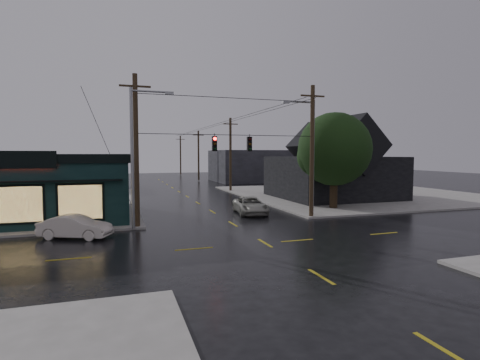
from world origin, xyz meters
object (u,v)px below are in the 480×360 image
object	(u,v)px
corner_tree	(334,149)
utility_pole_ne	(311,218)
suv_silver	(250,205)
utility_pole_nw	(138,228)
sedan_cream	(75,227)

from	to	relation	value
corner_tree	utility_pole_ne	xyz separation A→B (m)	(-4.13, -3.40, -5.36)
utility_pole_ne	suv_silver	size ratio (longest dim) A/B	2.06
utility_pole_nw	sedan_cream	bearing A→B (deg)	-152.94
sedan_cream	suv_silver	xyz separation A→B (m)	(12.88, 5.32, 0.00)
utility_pole_ne	sedan_cream	world-z (taller)	utility_pole_ne
utility_pole_nw	sedan_cream	xyz separation A→B (m)	(-3.64, -1.86, 0.68)
utility_pole_nw	utility_pole_ne	size ratio (longest dim) A/B	1.00
utility_pole_nw	suv_silver	world-z (taller)	utility_pole_nw
utility_pole_nw	corner_tree	bearing A→B (deg)	11.22
sedan_cream	suv_silver	size ratio (longest dim) A/B	0.84
utility_pole_ne	sedan_cream	distance (m)	16.76
utility_pole_ne	sedan_cream	xyz separation A→B (m)	(-16.64, -1.86, 0.68)
corner_tree	suv_silver	bearing A→B (deg)	179.53
utility_pole_nw	utility_pole_ne	world-z (taller)	same
corner_tree	utility_pole_ne	distance (m)	7.57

